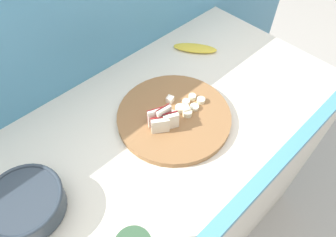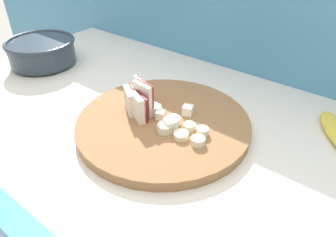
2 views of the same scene
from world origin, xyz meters
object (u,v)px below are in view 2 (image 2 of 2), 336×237
(banana_slice_rows, at_px, (182,129))
(ceramic_bowl, at_px, (42,51))
(apple_wedge_fan, at_px, (139,100))
(cutting_board, at_px, (163,124))
(apple_dice_pile, at_px, (162,113))

(banana_slice_rows, distance_m, ceramic_bowl, 0.51)
(apple_wedge_fan, xyz_separation_m, ceramic_bowl, (-0.40, 0.04, -0.01))
(cutting_board, relative_size, ceramic_bowl, 1.86)
(cutting_board, distance_m, apple_dice_pile, 0.02)
(apple_wedge_fan, distance_m, banana_slice_rows, 0.11)
(cutting_board, height_order, banana_slice_rows, banana_slice_rows)
(apple_dice_pile, relative_size, ceramic_bowl, 0.58)
(cutting_board, bearing_deg, apple_wedge_fan, -168.58)
(cutting_board, height_order, ceramic_bowl, ceramic_bowl)
(apple_wedge_fan, xyz_separation_m, banana_slice_rows, (0.11, -0.00, -0.02))
(banana_slice_rows, relative_size, ceramic_bowl, 0.53)
(ceramic_bowl, bearing_deg, apple_dice_pile, -3.78)
(cutting_board, height_order, apple_dice_pile, apple_dice_pile)
(banana_slice_rows, bearing_deg, apple_wedge_fan, 179.14)
(apple_wedge_fan, height_order, ceramic_bowl, apple_wedge_fan)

